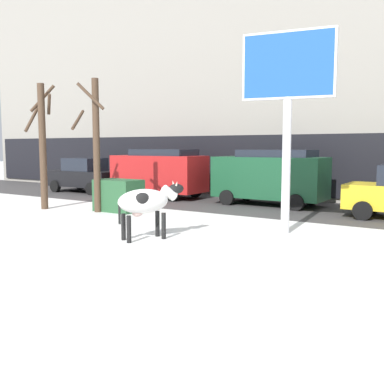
{
  "coord_description": "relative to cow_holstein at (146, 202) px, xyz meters",
  "views": [
    {
      "loc": [
        6.69,
        -7.52,
        2.44
      ],
      "look_at": [
        -0.23,
        3.29,
        1.1
      ],
      "focal_mm": 40.62,
      "sensor_mm": 36.0,
      "label": 1
    }
  ],
  "objects": [
    {
      "name": "building_facade",
      "position": [
        0.43,
        13.38,
        5.48
      ],
      "size": [
        44.0,
        6.1,
        13.0
      ],
      "color": "gray",
      "rests_on": "ground"
    },
    {
      "name": "cow_holstein",
      "position": [
        0.0,
        0.0,
        0.0
      ],
      "size": [
        1.25,
        1.87,
        1.54
      ],
      "color": "silver",
      "rests_on": "ground"
    },
    {
      "name": "bare_tree_left_lot",
      "position": [
        -6.97,
        2.32,
        1.64
      ],
      "size": [
        1.19,
        1.29,
        4.89
      ],
      "color": "#4C3828",
      "rests_on": "ground"
    },
    {
      "name": "dumpster",
      "position": [
        -4.09,
        3.46,
        -0.4
      ],
      "size": [
        1.71,
        1.11,
        1.2
      ],
      "primitive_type": "cube",
      "rotation": [
        0.0,
        0.0,
        0.0
      ],
      "color": "#285633",
      "rests_on": "ground"
    },
    {
      "name": "road_strip",
      "position": [
        0.43,
        7.64,
        -1.0
      ],
      "size": [
        60.0,
        5.6,
        0.01
      ],
      "primitive_type": "cube",
      "color": "#423F3F",
      "rests_on": "ground"
    },
    {
      "name": "ground_plane",
      "position": [
        0.43,
        -1.33,
        -1.0
      ],
      "size": [
        120.0,
        120.0,
        0.0
      ],
      "primitive_type": "plane",
      "color": "white"
    },
    {
      "name": "bare_tree_right_lot",
      "position": [
        -4.61,
        2.81,
        1.61
      ],
      "size": [
        1.66,
        1.26,
        4.93
      ],
      "color": "#4C3828",
      "rests_on": "ground"
    },
    {
      "name": "billboard",
      "position": [
        2.8,
        2.75,
        3.31
      ],
      "size": [
        2.52,
        0.64,
        5.56
      ],
      "color": "silver",
      "rests_on": "ground"
    },
    {
      "name": "car_red_van",
      "position": [
        -5.51,
        7.92,
        0.24
      ],
      "size": [
        4.61,
        2.15,
        2.32
      ],
      "color": "red",
      "rests_on": "ground"
    },
    {
      "name": "car_darkgreen_van",
      "position": [
        0.13,
        8.11,
        0.24
      ],
      "size": [
        4.61,
        2.15,
        2.32
      ],
      "color": "#194C2D",
      "rests_on": "ground"
    },
    {
      "name": "car_black_sedan",
      "position": [
        -10.32,
        7.68,
        -0.09
      ],
      "size": [
        4.21,
        2.01,
        1.84
      ],
      "color": "black",
      "rests_on": "ground"
    },
    {
      "name": "pedestrian_by_cars",
      "position": [
        3.45,
        10.97,
        -0.12
      ],
      "size": [
        0.36,
        0.24,
        1.73
      ],
      "color": "#282833",
      "rests_on": "ground"
    },
    {
      "name": "pedestrian_near_billboard",
      "position": [
        -8.57,
        10.97,
        -0.12
      ],
      "size": [
        0.36,
        0.24,
        1.73
      ],
      "color": "#282833",
      "rests_on": "ground"
    }
  ]
}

